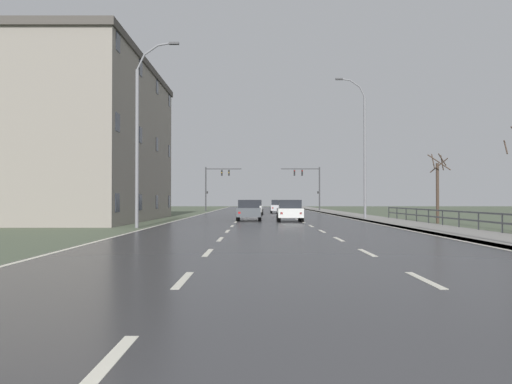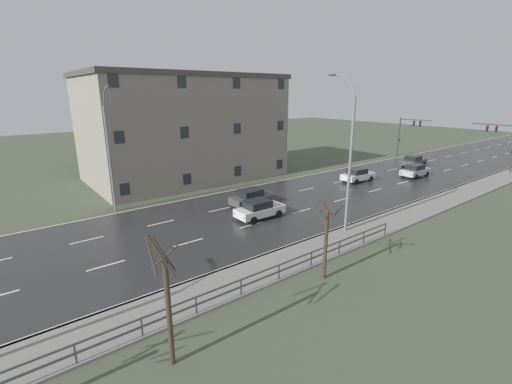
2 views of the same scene
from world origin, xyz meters
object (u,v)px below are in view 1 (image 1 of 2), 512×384
object	(u,v)px
traffic_signal_left	(214,181)
street_lamp_midground	(362,150)
street_lamp_left_bank	(139,136)
car_near_left	(289,210)
car_mid_centre	(277,206)
traffic_signal_right	(309,181)
car_far_right	(248,210)
car_near_right	(249,206)
brick_building	(62,142)
car_distant	(253,207)

from	to	relation	value
traffic_signal_left	street_lamp_midground	bearing A→B (deg)	-66.58
street_lamp_left_bank	car_near_left	bearing A→B (deg)	44.14
car_near_left	car_mid_centre	bearing A→B (deg)	90.39
street_lamp_left_bank	traffic_signal_right	distance (m)	46.80
traffic_signal_right	car_mid_centre	bearing A→B (deg)	-112.21
traffic_signal_left	car_near_left	distance (m)	36.98
car_far_right	car_near_right	xyz separation A→B (m)	(-0.18, 28.13, 0.00)
car_far_right	brick_building	size ratio (longest dim) A/B	0.19
car_distant	car_far_right	bearing A→B (deg)	-88.16
car_distant	street_lamp_midground	bearing A→B (deg)	-53.92
car_distant	brick_building	xyz separation A→B (m)	(-14.43, -14.38, 5.18)
street_lamp_left_bank	car_mid_centre	world-z (taller)	street_lamp_left_bank
traffic_signal_right	traffic_signal_left	distance (m)	13.25
street_lamp_midground	street_lamp_left_bank	world-z (taller)	street_lamp_midground
traffic_signal_right	traffic_signal_left	size ratio (longest dim) A/B	1.00
street_lamp_left_bank	traffic_signal_left	world-z (taller)	street_lamp_left_bank
car_near_left	traffic_signal_left	bearing A→B (deg)	103.61
street_lamp_midground	car_distant	xyz separation A→B (m)	(-8.62, 13.22, -4.67)
car_distant	street_lamp_left_bank	bearing A→B (deg)	-101.05
traffic_signal_right	brick_building	size ratio (longest dim) A/B	0.28
car_distant	brick_building	size ratio (longest dim) A/B	0.19
traffic_signal_right	brick_building	world-z (taller)	brick_building
traffic_signal_right	car_near_left	bearing A→B (deg)	-98.00
street_lamp_left_bank	car_near_right	size ratio (longest dim) A/B	2.51
street_lamp_left_bank	car_mid_centre	bearing A→B (deg)	74.41
traffic_signal_left	car_distant	bearing A→B (deg)	-74.13
street_lamp_midground	car_near_left	bearing A→B (deg)	-151.36
street_lamp_left_bank	car_distant	bearing A→B (deg)	75.97
street_lamp_midground	car_near_right	bearing A→B (deg)	109.05
street_lamp_midground	car_near_right	size ratio (longest dim) A/B	2.67
traffic_signal_left	car_near_right	distance (m)	8.75
brick_building	car_near_left	bearing A→B (deg)	-7.00
car_distant	car_near_left	bearing A→B (deg)	-77.83
traffic_signal_left	car_near_left	size ratio (longest dim) A/B	1.49
car_distant	car_far_right	world-z (taller)	same
traffic_signal_right	car_near_right	world-z (taller)	traffic_signal_right
street_lamp_left_bank	car_mid_centre	size ratio (longest dim) A/B	2.53
street_lamp_left_bank	traffic_signal_left	size ratio (longest dim) A/B	1.71
traffic_signal_right	car_distant	world-z (taller)	traffic_signal_right
street_lamp_left_bank	traffic_signal_right	size ratio (longest dim) A/B	1.71
street_lamp_left_bank	car_near_right	bearing A→B (deg)	81.38
car_mid_centre	brick_building	size ratio (longest dim) A/B	0.19
traffic_signal_right	car_far_right	size ratio (longest dim) A/B	1.49
street_lamp_midground	car_mid_centre	bearing A→B (deg)	105.65
street_lamp_midground	car_near_left	world-z (taller)	street_lamp_midground
street_lamp_left_bank	car_near_right	xyz separation A→B (m)	(5.81, 38.30, -4.33)
car_mid_centre	street_lamp_midground	bearing A→B (deg)	-73.22
traffic_signal_right	car_distant	xyz separation A→B (m)	(-7.72, -19.48, -3.43)
street_lamp_left_bank	car_near_left	distance (m)	13.21
traffic_signal_left	car_mid_centre	world-z (taller)	traffic_signal_left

